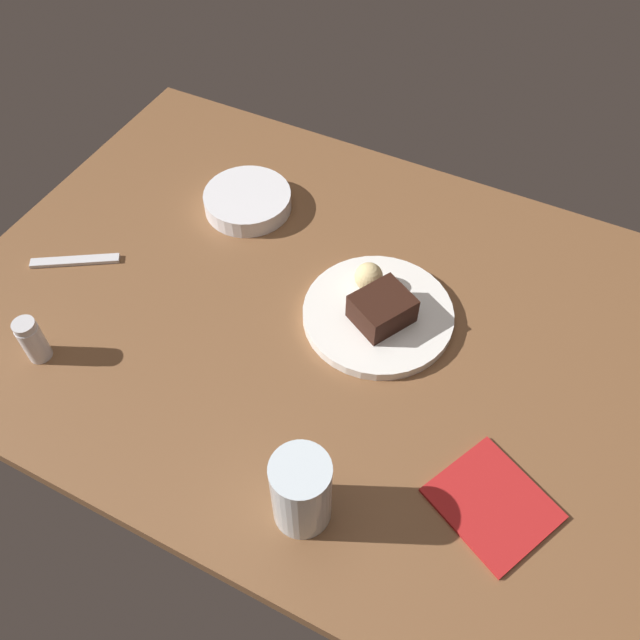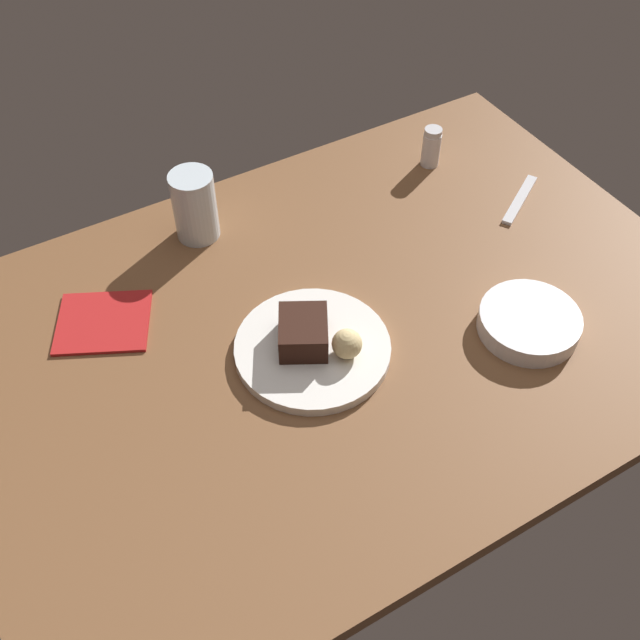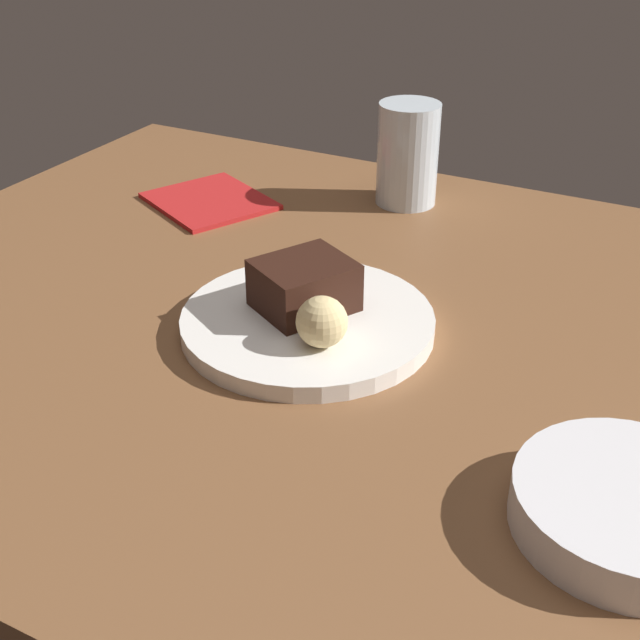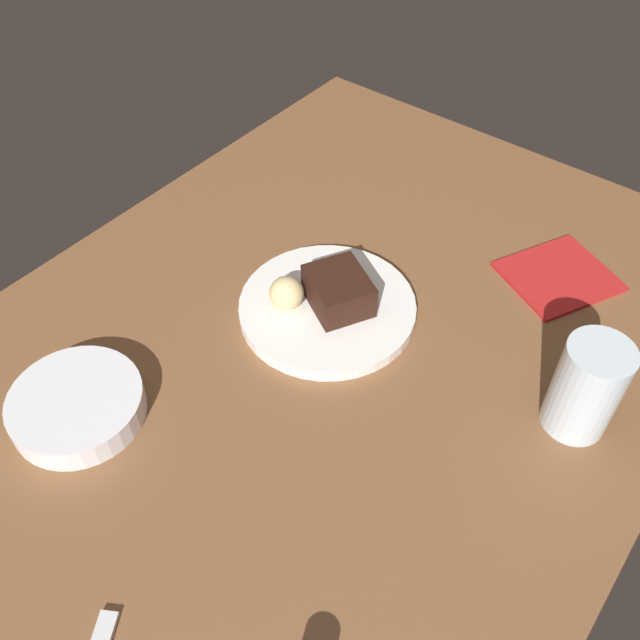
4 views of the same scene
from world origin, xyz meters
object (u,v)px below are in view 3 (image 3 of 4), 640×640
(bread_roll, at_px, (322,322))
(folded_napkin, at_px, (210,201))
(water_glass, at_px, (408,154))
(side_bowl, at_px, (629,508))
(chocolate_cake_slice, at_px, (304,285))
(dessert_plate, at_px, (308,322))

(bread_roll, distance_m, folded_napkin, 0.39)
(water_glass, bearing_deg, side_bowl, 127.26)
(chocolate_cake_slice, relative_size, folded_napkin, 0.59)
(bread_roll, height_order, side_bowl, bread_roll)
(dessert_plate, distance_m, chocolate_cake_slice, 0.04)
(folded_napkin, bearing_deg, side_bowl, 148.76)
(dessert_plate, xyz_separation_m, side_bowl, (-0.32, 0.13, 0.01))
(folded_napkin, bearing_deg, bread_roll, 138.70)
(bread_roll, bearing_deg, side_bowl, 162.25)
(chocolate_cake_slice, xyz_separation_m, bread_roll, (-0.05, 0.05, -0.00))
(water_glass, height_order, folded_napkin, water_glass)
(dessert_plate, relative_size, folded_napkin, 1.66)
(water_glass, bearing_deg, dessert_plate, 96.72)
(chocolate_cake_slice, relative_size, water_glass, 0.68)
(bread_roll, relative_size, folded_napkin, 0.32)
(side_bowl, xyz_separation_m, folded_napkin, (0.57, -0.35, -0.01))
(dessert_plate, bearing_deg, bread_roll, 131.71)
(bread_roll, relative_size, side_bowl, 0.29)
(dessert_plate, bearing_deg, folded_napkin, -40.18)
(bread_roll, height_order, folded_napkin, bread_roll)
(chocolate_cake_slice, height_order, water_glass, water_glass)
(side_bowl, height_order, folded_napkin, side_bowl)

